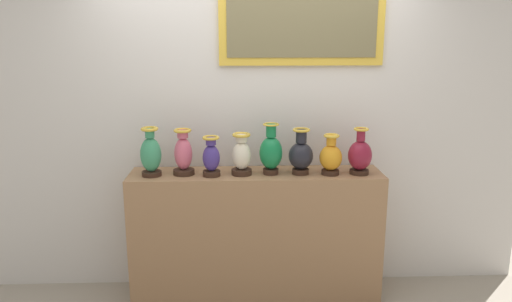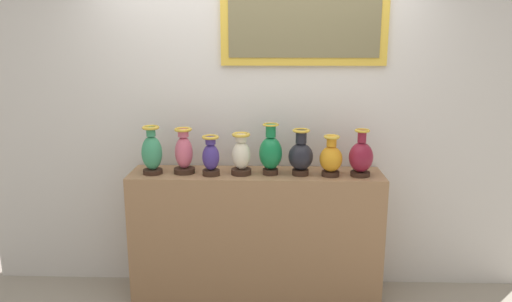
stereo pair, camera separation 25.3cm
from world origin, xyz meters
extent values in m
plane|color=gray|center=(0.00, 0.00, 0.00)|extent=(10.38, 10.38, 0.00)
cube|color=#99704C|center=(0.00, 0.00, 0.50)|extent=(1.91, 0.41, 1.00)
cube|color=silver|center=(0.00, 0.26, 1.39)|extent=(4.38, 0.10, 2.78)
cube|color=gold|center=(0.35, 0.20, 2.14)|extent=(1.25, 0.03, 0.71)
cube|color=#6D6444|center=(0.35, 0.18, 2.14)|extent=(1.13, 0.01, 0.59)
cylinder|color=#382319|center=(-0.77, -0.05, 1.02)|extent=(0.15, 0.15, 0.03)
ellipsoid|color=#388C60|center=(-0.77, -0.05, 1.16)|extent=(0.15, 0.15, 0.25)
cylinder|color=#388C60|center=(-0.77, -0.05, 1.32)|extent=(0.07, 0.07, 0.07)
torus|color=gold|center=(-0.77, -0.05, 1.35)|extent=(0.13, 0.13, 0.02)
cylinder|color=#382319|center=(-0.54, -0.02, 1.02)|extent=(0.16, 0.16, 0.04)
ellipsoid|color=#CC5972|center=(-0.54, -0.02, 1.16)|extent=(0.13, 0.13, 0.24)
cylinder|color=#CC5972|center=(-0.54, -0.02, 1.31)|extent=(0.08, 0.08, 0.06)
torus|color=gold|center=(-0.54, -0.02, 1.33)|extent=(0.13, 0.13, 0.02)
cylinder|color=#382319|center=(-0.33, -0.07, 1.02)|extent=(0.13, 0.13, 0.04)
ellipsoid|color=#3F2D7F|center=(-0.33, -0.07, 1.14)|extent=(0.13, 0.13, 0.20)
cylinder|color=#3F2D7F|center=(-0.33, -0.07, 1.26)|extent=(0.07, 0.07, 0.05)
torus|color=gold|center=(-0.33, -0.07, 1.29)|extent=(0.12, 0.12, 0.02)
cylinder|color=#382319|center=(-0.11, -0.04, 1.02)|extent=(0.15, 0.15, 0.04)
ellipsoid|color=beige|center=(-0.11, -0.04, 1.15)|extent=(0.14, 0.14, 0.21)
cylinder|color=beige|center=(-0.11, -0.04, 1.28)|extent=(0.08, 0.08, 0.05)
torus|color=gold|center=(-0.11, -0.04, 1.30)|extent=(0.14, 0.14, 0.02)
cylinder|color=#382319|center=(0.11, -0.04, 1.02)|extent=(0.12, 0.12, 0.04)
ellipsoid|color=#14723D|center=(0.11, -0.04, 1.16)|extent=(0.17, 0.17, 0.24)
cylinder|color=#14723D|center=(0.11, -0.04, 1.33)|extent=(0.08, 0.08, 0.09)
torus|color=gold|center=(0.11, -0.04, 1.38)|extent=(0.12, 0.12, 0.01)
cylinder|color=#382319|center=(0.33, -0.04, 1.02)|extent=(0.12, 0.12, 0.04)
ellipsoid|color=black|center=(0.33, -0.04, 1.14)|extent=(0.18, 0.18, 0.20)
cylinder|color=black|center=(0.33, -0.04, 1.29)|extent=(0.08, 0.08, 0.10)
torus|color=gold|center=(0.33, -0.04, 1.34)|extent=(0.13, 0.13, 0.02)
cylinder|color=#382319|center=(0.55, -0.06, 1.02)|extent=(0.13, 0.13, 0.04)
ellipsoid|color=orange|center=(0.55, -0.06, 1.13)|extent=(0.17, 0.17, 0.19)
cylinder|color=orange|center=(0.55, -0.06, 1.26)|extent=(0.07, 0.07, 0.07)
torus|color=gold|center=(0.55, -0.06, 1.30)|extent=(0.12, 0.12, 0.02)
cylinder|color=#382319|center=(0.77, -0.06, 1.02)|extent=(0.14, 0.14, 0.03)
ellipsoid|color=maroon|center=(0.77, -0.06, 1.14)|extent=(0.18, 0.18, 0.22)
cylinder|color=maroon|center=(0.77, -0.06, 1.30)|extent=(0.06, 0.06, 0.09)
torus|color=gold|center=(0.77, -0.06, 1.34)|extent=(0.11, 0.11, 0.02)
camera|label=1|loc=(-0.14, -3.54, 2.00)|focal=34.14mm
camera|label=2|loc=(0.11, -3.54, 2.00)|focal=34.14mm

